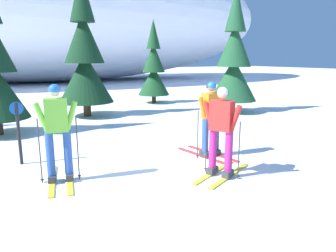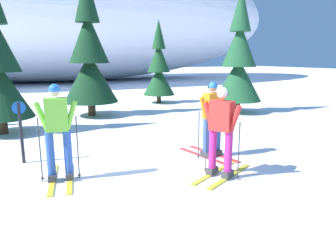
{
  "view_description": "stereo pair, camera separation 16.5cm",
  "coord_description": "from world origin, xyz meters",
  "px_view_note": "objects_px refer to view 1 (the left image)",
  "views": [
    {
      "loc": [
        -2.99,
        -5.29,
        2.33
      ],
      "look_at": [
        0.24,
        0.26,
        0.95
      ],
      "focal_mm": 34.46,
      "sensor_mm": 36.0,
      "label": 1
    },
    {
      "loc": [
        -2.85,
        -5.37,
        2.33
      ],
      "look_at": [
        0.24,
        0.26,
        0.95
      ],
      "focal_mm": 34.46,
      "sensor_mm": 36.0,
      "label": 2
    }
  ],
  "objects_px": {
    "skier_red_jacket": "(221,130)",
    "trail_marker_post": "(18,129)",
    "skier_lime_jacket": "(58,132)",
    "pine_tree_center": "(84,57)",
    "pine_tree_far_right": "(234,62)",
    "pine_tree_center_right": "(154,69)",
    "skier_orange_jacket": "(211,118)"
  },
  "relations": [
    {
      "from": "pine_tree_center",
      "to": "pine_tree_center_right",
      "type": "distance_m",
      "value": 4.6
    },
    {
      "from": "skier_lime_jacket",
      "to": "pine_tree_far_right",
      "type": "xyz_separation_m",
      "value": [
        8.14,
        4.45,
        1.17
      ]
    },
    {
      "from": "skier_red_jacket",
      "to": "pine_tree_far_right",
      "type": "distance_m",
      "value": 7.92
    },
    {
      "from": "skier_orange_jacket",
      "to": "trail_marker_post",
      "type": "distance_m",
      "value": 4.29
    },
    {
      "from": "skier_red_jacket",
      "to": "trail_marker_post",
      "type": "bearing_deg",
      "value": 140.2
    },
    {
      "from": "skier_red_jacket",
      "to": "pine_tree_far_right",
      "type": "relative_size",
      "value": 0.35
    },
    {
      "from": "skier_orange_jacket",
      "to": "pine_tree_center",
      "type": "distance_m",
      "value": 7.01
    },
    {
      "from": "skier_lime_jacket",
      "to": "pine_tree_far_right",
      "type": "relative_size",
      "value": 0.36
    },
    {
      "from": "pine_tree_center",
      "to": "pine_tree_far_right",
      "type": "relative_size",
      "value": 1.08
    },
    {
      "from": "skier_lime_jacket",
      "to": "pine_tree_far_right",
      "type": "height_order",
      "value": "pine_tree_far_right"
    },
    {
      "from": "pine_tree_far_right",
      "to": "trail_marker_post",
      "type": "relative_size",
      "value": 3.68
    },
    {
      "from": "pine_tree_center",
      "to": "pine_tree_far_right",
      "type": "distance_m",
      "value": 6.08
    },
    {
      "from": "pine_tree_center_right",
      "to": "pine_tree_far_right",
      "type": "distance_m",
      "value": 4.54
    },
    {
      "from": "skier_orange_jacket",
      "to": "pine_tree_center",
      "type": "relative_size",
      "value": 0.32
    },
    {
      "from": "skier_orange_jacket",
      "to": "pine_tree_center_right",
      "type": "distance_m",
      "value": 9.4
    },
    {
      "from": "skier_lime_jacket",
      "to": "pine_tree_center",
      "type": "xyz_separation_m",
      "value": [
        2.48,
        6.68,
        1.35
      ]
    },
    {
      "from": "pine_tree_far_right",
      "to": "skier_lime_jacket",
      "type": "bearing_deg",
      "value": -151.33
    },
    {
      "from": "pine_tree_far_right",
      "to": "trail_marker_post",
      "type": "xyz_separation_m",
      "value": [
        -8.67,
        -2.95,
        -1.35
      ]
    },
    {
      "from": "skier_red_jacket",
      "to": "pine_tree_far_right",
      "type": "height_order",
      "value": "pine_tree_far_right"
    },
    {
      "from": "skier_lime_jacket",
      "to": "pine_tree_center",
      "type": "relative_size",
      "value": 0.33
    },
    {
      "from": "skier_orange_jacket",
      "to": "pine_tree_center",
      "type": "height_order",
      "value": "pine_tree_center"
    },
    {
      "from": "skier_red_jacket",
      "to": "skier_lime_jacket",
      "type": "xyz_separation_m",
      "value": [
        -2.81,
        1.28,
        0.04
      ]
    },
    {
      "from": "skier_lime_jacket",
      "to": "pine_tree_center_right",
      "type": "relative_size",
      "value": 0.45
    },
    {
      "from": "skier_red_jacket",
      "to": "skier_orange_jacket",
      "type": "height_order",
      "value": "skier_orange_jacket"
    },
    {
      "from": "skier_orange_jacket",
      "to": "pine_tree_center",
      "type": "xyz_separation_m",
      "value": [
        -0.96,
        6.81,
        1.38
      ]
    },
    {
      "from": "trail_marker_post",
      "to": "skier_lime_jacket",
      "type": "bearing_deg",
      "value": -70.66
    },
    {
      "from": "skier_orange_jacket",
      "to": "trail_marker_post",
      "type": "xyz_separation_m",
      "value": [
        -3.96,
        1.63,
        -0.15
      ]
    },
    {
      "from": "pine_tree_far_right",
      "to": "pine_tree_center_right",
      "type": "bearing_deg",
      "value": 110.28
    },
    {
      "from": "skier_orange_jacket",
      "to": "skier_red_jacket",
      "type": "bearing_deg",
      "value": -118.4
    },
    {
      "from": "skier_red_jacket",
      "to": "skier_lime_jacket",
      "type": "distance_m",
      "value": 3.09
    },
    {
      "from": "skier_red_jacket",
      "to": "pine_tree_center_right",
      "type": "xyz_separation_m",
      "value": [
        3.76,
        9.98,
        0.81
      ]
    },
    {
      "from": "pine_tree_far_right",
      "to": "skier_orange_jacket",
      "type": "bearing_deg",
      "value": -135.73
    }
  ]
}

